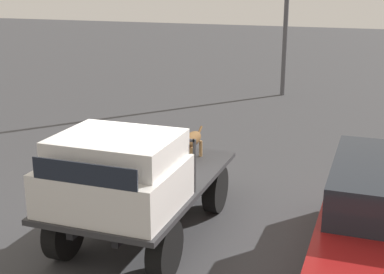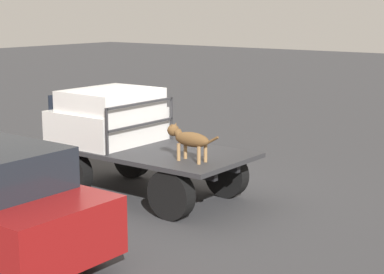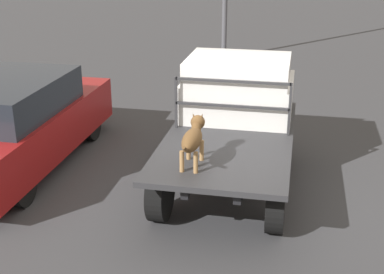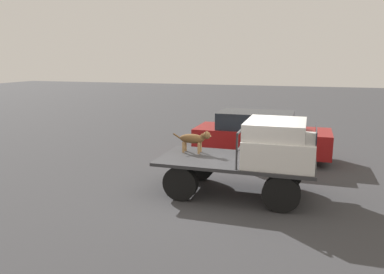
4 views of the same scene
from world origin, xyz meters
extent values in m
plane|color=#38383A|center=(0.00, 0.00, 0.00)|extent=(80.00, 80.00, 0.00)
cylinder|color=black|center=(1.17, 0.80, 0.42)|extent=(0.83, 0.24, 0.83)
cylinder|color=black|center=(1.17, -0.80, 0.42)|extent=(0.83, 0.24, 0.83)
cylinder|color=black|center=(-1.17, 0.80, 0.42)|extent=(0.83, 0.24, 0.83)
cylinder|color=black|center=(-1.17, -0.80, 0.42)|extent=(0.83, 0.24, 0.83)
cube|color=black|center=(0.00, 0.34, 0.72)|extent=(3.47, 0.10, 0.18)
cube|color=black|center=(0.00, -0.34, 0.72)|extent=(3.47, 0.10, 0.18)
cube|color=#2D2D30|center=(0.00, 0.00, 0.85)|extent=(3.77, 1.92, 0.08)
cube|color=silver|center=(1.04, 0.00, 1.20)|extent=(1.59, 1.80, 0.62)
cube|color=silver|center=(0.92, 0.00, 1.71)|extent=(1.35, 1.66, 0.38)
cube|color=black|center=(1.82, 0.00, 1.65)|extent=(0.02, 1.48, 0.29)
cube|color=#2D2D30|center=(0.18, 0.88, 1.31)|extent=(0.04, 0.04, 0.83)
cube|color=#2D2D30|center=(0.18, -0.88, 1.31)|extent=(0.04, 0.04, 0.83)
cube|color=#2D2D30|center=(0.18, 0.00, 1.70)|extent=(0.04, 1.76, 0.04)
cube|color=#2D2D30|center=(0.18, 0.00, 1.31)|extent=(0.04, 1.76, 0.04)
cylinder|color=#9E7547|center=(-1.03, 0.43, 1.04)|extent=(0.06, 0.06, 0.29)
cylinder|color=#9E7547|center=(-1.03, 0.24, 1.04)|extent=(0.06, 0.06, 0.29)
cylinder|color=#9E7547|center=(-1.45, 0.43, 1.04)|extent=(0.06, 0.06, 0.29)
cylinder|color=#9E7547|center=(-1.45, 0.24, 1.04)|extent=(0.06, 0.06, 0.29)
ellipsoid|color=brown|center=(-1.24, 0.34, 1.26)|extent=(0.68, 0.25, 0.25)
sphere|color=#9E7547|center=(-1.06, 0.34, 1.22)|extent=(0.11, 0.11, 0.11)
cylinder|color=brown|center=(-0.95, 0.34, 1.33)|extent=(0.17, 0.13, 0.17)
sphere|color=brown|center=(-0.84, 0.34, 1.37)|extent=(0.20, 0.20, 0.20)
cone|color=#9E7547|center=(-0.76, 0.34, 1.36)|extent=(0.11, 0.11, 0.11)
cone|color=brown|center=(-0.85, 0.39, 1.46)|extent=(0.06, 0.08, 0.10)
cone|color=brown|center=(-0.85, 0.28, 1.46)|extent=(0.06, 0.08, 0.10)
cylinder|color=brown|center=(-1.63, 0.34, 1.29)|extent=(0.28, 0.04, 0.19)
cylinder|color=black|center=(-1.20, 2.92, 0.30)|extent=(0.60, 0.20, 0.60)
camera|label=1|loc=(7.24, 3.37, 3.98)|focal=50.00mm
camera|label=2|loc=(-7.50, 8.59, 3.38)|focal=60.00mm
camera|label=3|loc=(-7.64, -0.97, 3.83)|focal=50.00mm
camera|label=4|loc=(1.65, -8.79, 3.30)|focal=35.00mm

